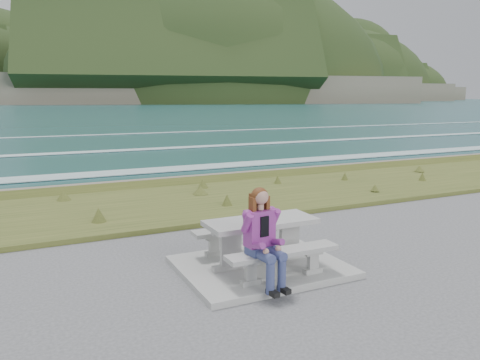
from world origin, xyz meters
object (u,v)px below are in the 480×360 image
(bench_landward, at_px, (283,256))
(bench_seaward, at_px, (242,232))
(picnic_table, at_px, (261,229))
(seated_woman, at_px, (266,251))

(bench_landward, bearing_deg, bench_seaward, 90.00)
(bench_seaward, bearing_deg, picnic_table, -90.00)
(picnic_table, height_order, bench_seaward, picnic_table)
(picnic_table, height_order, seated_woman, seated_woman)
(picnic_table, distance_m, bench_landward, 0.74)
(bench_landward, relative_size, seated_woman, 1.26)
(bench_landward, distance_m, seated_woman, 0.43)
(picnic_table, xyz_separation_m, bench_seaward, (0.00, 0.70, -0.23))
(bench_landward, distance_m, bench_seaward, 1.40)
(bench_landward, relative_size, bench_seaward, 1.00)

